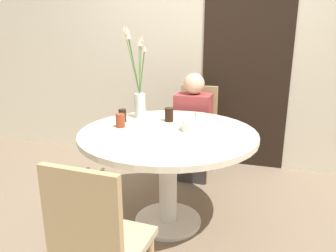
# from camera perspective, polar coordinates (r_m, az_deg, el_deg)

# --- Properties ---
(ground_plane) EXTENTS (16.00, 16.00, 0.00)m
(ground_plane) POSITION_cam_1_polar(r_m,az_deg,el_deg) (2.68, 0.00, -16.37)
(ground_plane) COLOR #7A6651
(wall_back) EXTENTS (8.00, 0.05, 2.60)m
(wall_back) POSITION_cam_1_polar(r_m,az_deg,el_deg) (3.62, 6.51, 13.85)
(wall_back) COLOR beige
(wall_back) RESTS_ON ground_plane
(doorway_panel) EXTENTS (0.90, 0.01, 2.05)m
(doorway_panel) POSITION_cam_1_polar(r_m,az_deg,el_deg) (3.55, 13.33, 9.03)
(doorway_panel) COLOR black
(doorway_panel) RESTS_ON ground_plane
(dining_table) EXTENTS (1.29, 1.29, 0.75)m
(dining_table) POSITION_cam_1_polar(r_m,az_deg,el_deg) (2.41, 0.00, -4.04)
(dining_table) COLOR beige
(dining_table) RESTS_ON ground_plane
(chair_right_flank) EXTENTS (0.40, 0.40, 0.91)m
(chair_right_flank) POSITION_cam_1_polar(r_m,az_deg,el_deg) (3.36, 4.97, 0.05)
(chair_right_flank) COLOR tan
(chair_right_flank) RESTS_ON ground_plane
(chair_far_back) EXTENTS (0.42, 0.42, 0.91)m
(chair_far_back) POSITION_cam_1_polar(r_m,az_deg,el_deg) (1.66, -12.31, -18.63)
(chair_far_back) COLOR tan
(chair_far_back) RESTS_ON ground_plane
(birthday_cake) EXTENTS (0.19, 0.19, 0.13)m
(birthday_cake) POSITION_cam_1_polar(r_m,az_deg,el_deg) (2.37, 4.73, 0.19)
(birthday_cake) COLOR white
(birthday_cake) RESTS_ON dining_table
(flower_vase) EXTENTS (0.28, 0.33, 0.74)m
(flower_vase) POSITION_cam_1_polar(r_m,az_deg,el_deg) (2.70, -5.25, 7.14)
(flower_vase) COLOR silver
(flower_vase) RESTS_ON dining_table
(side_plate) EXTENTS (0.17, 0.17, 0.01)m
(side_plate) POSITION_cam_1_polar(r_m,az_deg,el_deg) (2.31, -7.40, -1.37)
(side_plate) COLOR white
(side_plate) RESTS_ON dining_table
(drink_glass_0) EXTENTS (0.06, 0.06, 0.10)m
(drink_glass_0) POSITION_cam_1_polar(r_m,az_deg,el_deg) (2.62, -7.93, 1.82)
(drink_glass_0) COLOR black
(drink_glass_0) RESTS_ON dining_table
(drink_glass_1) EXTENTS (0.07, 0.07, 0.10)m
(drink_glass_1) POSITION_cam_1_polar(r_m,az_deg,el_deg) (2.48, -8.34, 0.93)
(drink_glass_1) COLOR maroon
(drink_glass_1) RESTS_ON dining_table
(drink_glass_2) EXTENTS (0.07, 0.07, 0.11)m
(drink_glass_2) POSITION_cam_1_polar(r_m,az_deg,el_deg) (2.61, 0.19, 1.99)
(drink_glass_2) COLOR black
(drink_glass_2) RESTS_ON dining_table
(person_boy) EXTENTS (0.34, 0.24, 1.07)m
(person_boy) POSITION_cam_1_polar(r_m,az_deg,el_deg) (3.21, 4.36, -0.90)
(person_boy) COLOR #383333
(person_boy) RESTS_ON ground_plane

